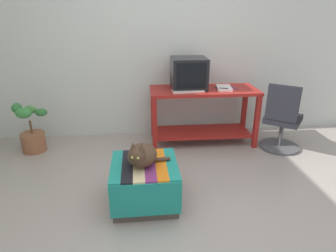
{
  "coord_description": "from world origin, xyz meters",
  "views": [
    {
      "loc": [
        -0.33,
        -2.07,
        1.71
      ],
      "look_at": [
        -0.02,
        0.85,
        0.55
      ],
      "focal_mm": 31.05,
      "sensor_mm": 36.0,
      "label": 1
    }
  ],
  "objects_px": {
    "potted_plant": "(32,133)",
    "office_chair": "(282,122)",
    "book": "(224,88)",
    "keyboard": "(188,91)",
    "desk": "(203,106)",
    "tv_monitor": "(189,74)",
    "ottoman_with_blanket": "(145,183)",
    "stapler": "(224,90)",
    "cat": "(142,155)"
  },
  "relations": [
    {
      "from": "book",
      "to": "ottoman_with_blanket",
      "type": "relative_size",
      "value": 0.43
    },
    {
      "from": "cat",
      "to": "office_chair",
      "type": "relative_size",
      "value": 0.49
    },
    {
      "from": "ottoman_with_blanket",
      "to": "stapler",
      "type": "relative_size",
      "value": 5.64
    },
    {
      "from": "desk",
      "to": "stapler",
      "type": "bearing_deg",
      "value": -31.11
    },
    {
      "from": "cat",
      "to": "potted_plant",
      "type": "height_order",
      "value": "cat"
    },
    {
      "from": "office_chair",
      "to": "potted_plant",
      "type": "bearing_deg",
      "value": 33.29
    },
    {
      "from": "cat",
      "to": "ottoman_with_blanket",
      "type": "bearing_deg",
      "value": 71.02
    },
    {
      "from": "desk",
      "to": "keyboard",
      "type": "distance_m",
      "value": 0.37
    },
    {
      "from": "potted_plant",
      "to": "office_chair",
      "type": "xyz_separation_m",
      "value": [
        3.21,
        -0.29,
        0.14
      ]
    },
    {
      "from": "book",
      "to": "stapler",
      "type": "xyz_separation_m",
      "value": [
        -0.03,
        -0.09,
        0.0
      ]
    },
    {
      "from": "office_chair",
      "to": "desk",
      "type": "bearing_deg",
      "value": 18.34
    },
    {
      "from": "potted_plant",
      "to": "desk",
      "type": "bearing_deg",
      "value": 1.64
    },
    {
      "from": "keyboard",
      "to": "stapler",
      "type": "height_order",
      "value": "stapler"
    },
    {
      "from": "tv_monitor",
      "to": "ottoman_with_blanket",
      "type": "relative_size",
      "value": 0.74
    },
    {
      "from": "cat",
      "to": "potted_plant",
      "type": "bearing_deg",
      "value": 157.14
    },
    {
      "from": "desk",
      "to": "potted_plant",
      "type": "bearing_deg",
      "value": -177.27
    },
    {
      "from": "desk",
      "to": "ottoman_with_blanket",
      "type": "height_order",
      "value": "desk"
    },
    {
      "from": "book",
      "to": "stapler",
      "type": "bearing_deg",
      "value": -101.7
    },
    {
      "from": "book",
      "to": "ottoman_with_blanket",
      "type": "xyz_separation_m",
      "value": [
        -1.09,
        -1.28,
        -0.57
      ]
    },
    {
      "from": "keyboard",
      "to": "cat",
      "type": "distance_m",
      "value": 1.39
    },
    {
      "from": "keyboard",
      "to": "cat",
      "type": "relative_size",
      "value": 0.92
    },
    {
      "from": "book",
      "to": "office_chair",
      "type": "height_order",
      "value": "office_chair"
    },
    {
      "from": "ottoman_with_blanket",
      "to": "office_chair",
      "type": "height_order",
      "value": "office_chair"
    },
    {
      "from": "desk",
      "to": "keyboard",
      "type": "height_order",
      "value": "keyboard"
    },
    {
      "from": "potted_plant",
      "to": "stapler",
      "type": "xyz_separation_m",
      "value": [
        2.47,
        -0.08,
        0.53
      ]
    },
    {
      "from": "desk",
      "to": "book",
      "type": "bearing_deg",
      "value": -9.55
    },
    {
      "from": "tv_monitor",
      "to": "office_chair",
      "type": "distance_m",
      "value": 1.35
    },
    {
      "from": "office_chair",
      "to": "keyboard",
      "type": "bearing_deg",
      "value": 27.71
    },
    {
      "from": "office_chair",
      "to": "stapler",
      "type": "bearing_deg",
      "value": 22.5
    },
    {
      "from": "desk",
      "to": "ottoman_with_blanket",
      "type": "relative_size",
      "value": 2.3
    },
    {
      "from": "ottoman_with_blanket",
      "to": "potted_plant",
      "type": "height_order",
      "value": "potted_plant"
    },
    {
      "from": "ottoman_with_blanket",
      "to": "stapler",
      "type": "bearing_deg",
      "value": 48.16
    },
    {
      "from": "stapler",
      "to": "cat",
      "type": "bearing_deg",
      "value": 157.51
    },
    {
      "from": "desk",
      "to": "potted_plant",
      "type": "distance_m",
      "value": 2.27
    },
    {
      "from": "desk",
      "to": "cat",
      "type": "relative_size",
      "value": 3.3
    },
    {
      "from": "cat",
      "to": "tv_monitor",
      "type": "bearing_deg",
      "value": 84.66
    },
    {
      "from": "ottoman_with_blanket",
      "to": "office_chair",
      "type": "relative_size",
      "value": 0.7
    },
    {
      "from": "keyboard",
      "to": "book",
      "type": "relative_size",
      "value": 1.49
    },
    {
      "from": "keyboard",
      "to": "stapler",
      "type": "distance_m",
      "value": 0.46
    },
    {
      "from": "tv_monitor",
      "to": "book",
      "type": "bearing_deg",
      "value": -10.92
    },
    {
      "from": "tv_monitor",
      "to": "keyboard",
      "type": "height_order",
      "value": "tv_monitor"
    },
    {
      "from": "ottoman_with_blanket",
      "to": "book",
      "type": "bearing_deg",
      "value": 49.44
    },
    {
      "from": "cat",
      "to": "stapler",
      "type": "distance_m",
      "value": 1.64
    },
    {
      "from": "book",
      "to": "potted_plant",
      "type": "bearing_deg",
      "value": -172.03
    },
    {
      "from": "tv_monitor",
      "to": "potted_plant",
      "type": "distance_m",
      "value": 2.17
    },
    {
      "from": "desk",
      "to": "tv_monitor",
      "type": "distance_m",
      "value": 0.49
    },
    {
      "from": "cat",
      "to": "office_chair",
      "type": "bearing_deg",
      "value": 48.54
    },
    {
      "from": "ottoman_with_blanket",
      "to": "stapler",
      "type": "height_order",
      "value": "stapler"
    },
    {
      "from": "tv_monitor",
      "to": "stapler",
      "type": "xyz_separation_m",
      "value": [
        0.42,
        -0.19,
        -0.18
      ]
    },
    {
      "from": "book",
      "to": "keyboard",
      "type": "bearing_deg",
      "value": -163.46
    }
  ]
}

